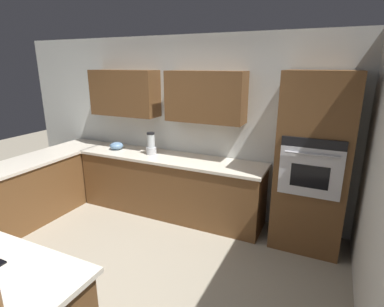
% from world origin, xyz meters
% --- Properties ---
extents(ground_plane, '(14.00, 14.00, 0.00)m').
position_xyz_m(ground_plane, '(0.00, 0.00, 0.00)').
color(ground_plane, '#9E937F').
extents(wall_back, '(6.00, 0.44, 2.60)m').
position_xyz_m(wall_back, '(0.07, -2.05, 1.42)').
color(wall_back, silver).
rests_on(wall_back, ground).
extents(lower_cabinets_back, '(2.80, 0.60, 0.86)m').
position_xyz_m(lower_cabinets_back, '(0.10, -1.72, 0.43)').
color(lower_cabinets_back, brown).
rests_on(lower_cabinets_back, ground).
extents(countertop_back, '(2.84, 0.64, 0.04)m').
position_xyz_m(countertop_back, '(0.10, -1.72, 0.88)').
color(countertop_back, silver).
rests_on(countertop_back, lower_cabinets_back).
extents(lower_cabinets_side, '(0.60, 2.90, 0.86)m').
position_xyz_m(lower_cabinets_side, '(1.82, -0.55, 0.43)').
color(lower_cabinets_side, brown).
rests_on(lower_cabinets_side, ground).
extents(countertop_side, '(0.64, 2.94, 0.04)m').
position_xyz_m(countertop_side, '(1.82, -0.55, 0.88)').
color(countertop_side, silver).
rests_on(countertop_side, lower_cabinets_side).
extents(wall_oven, '(0.80, 0.66, 2.14)m').
position_xyz_m(wall_oven, '(-1.85, -1.72, 1.07)').
color(wall_oven, brown).
rests_on(wall_oven, ground).
extents(blender, '(0.15, 0.15, 0.33)m').
position_xyz_m(blender, '(0.40, -1.72, 1.04)').
color(blender, silver).
rests_on(blender, countertop_back).
extents(mixing_bowl, '(0.21, 0.21, 0.12)m').
position_xyz_m(mixing_bowl, '(1.05, -1.72, 0.96)').
color(mixing_bowl, '#668CB2').
rests_on(mixing_bowl, countertop_back).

